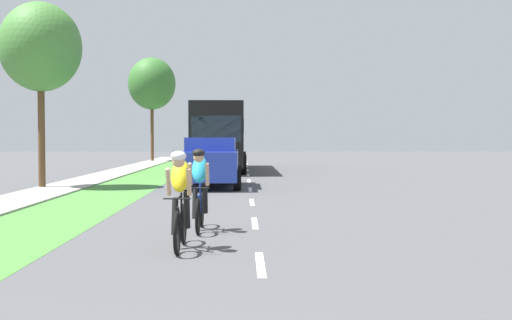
{
  "coord_description": "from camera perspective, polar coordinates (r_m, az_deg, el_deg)",
  "views": [
    {
      "loc": [
        -0.24,
        -2.15,
        1.79
      ],
      "look_at": [
        0.28,
        23.88,
        0.87
      ],
      "focal_mm": 44.75,
      "sensor_mm": 36.0,
      "label": 1
    }
  ],
  "objects": [
    {
      "name": "ground_plane",
      "position": [
        22.23,
        -0.53,
        -2.59
      ],
      "size": [
        120.0,
        120.0,
        0.0
      ],
      "primitive_type": "plane",
      "color": "#4C4C4F"
    },
    {
      "name": "bus_black",
      "position": [
        34.65,
        -3.19,
        2.33
      ],
      "size": [
        2.78,
        11.6,
        3.48
      ],
      "color": "black",
      "rests_on": "ground_plane"
    },
    {
      "name": "street_tree_near",
      "position": [
        23.87,
        -18.71,
        9.49
      ],
      "size": [
        2.84,
        2.84,
        6.52
      ],
      "color": "brown",
      "rests_on": "ground_plane"
    },
    {
      "name": "cyclist_trailing",
      "position": [
        12.22,
        -5.07,
        -2.57
      ],
      "size": [
        0.42,
        1.72,
        1.58
      ],
      "color": "black",
      "rests_on": "ground_plane"
    },
    {
      "name": "sidewalk_concrete",
      "position": [
        23.13,
        -17.24,
        -2.49
      ],
      "size": [
        1.8,
        70.0,
        0.1
      ],
      "primitive_type": "cube",
      "color": "#9E998E",
      "rests_on": "ground_plane"
    },
    {
      "name": "street_tree_far",
      "position": [
        48.7,
        -9.29,
        6.74
      ],
      "size": [
        3.54,
        3.54,
        7.78
      ],
      "color": "brown",
      "rests_on": "ground_plane"
    },
    {
      "name": "cyclist_lead",
      "position": [
        10.22,
        -6.8,
        -3.47
      ],
      "size": [
        0.42,
        1.72,
        1.58
      ],
      "color": "black",
      "rests_on": "ground_plane"
    },
    {
      "name": "suv_blue",
      "position": [
        22.99,
        -4.02,
        -0.08
      ],
      "size": [
        2.15,
        4.7,
        1.79
      ],
      "color": "#23389E",
      "rests_on": "ground_plane"
    },
    {
      "name": "lane_markings_center",
      "position": [
        26.21,
        -0.63,
        -1.88
      ],
      "size": [
        0.12,
        53.49,
        0.01
      ],
      "color": "white",
      "rests_on": "ground_plane"
    },
    {
      "name": "grass_verge",
      "position": [
        22.63,
        -12.02,
        -2.55
      ],
      "size": [
        2.49,
        70.0,
        0.01
      ],
      "primitive_type": "cube",
      "color": "#478438",
      "rests_on": "ground_plane"
    }
  ]
}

